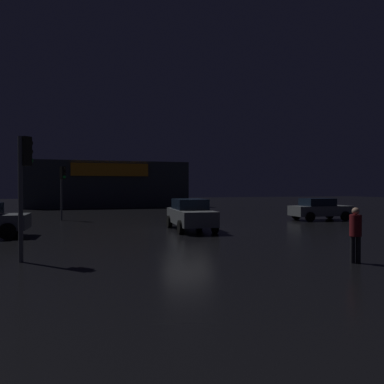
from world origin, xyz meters
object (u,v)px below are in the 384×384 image
(traffic_signal_opposite, at_px, (63,180))
(car_far, at_px, (190,214))
(pedestrian, at_px, (356,231))
(store_building, at_px, (108,185))
(car_crossing, at_px, (320,209))
(traffic_signal_main, at_px, (24,171))

(traffic_signal_opposite, distance_m, car_far, 10.55)
(traffic_signal_opposite, bearing_deg, pedestrian, -63.05)
(pedestrian, bearing_deg, store_building, 97.64)
(car_far, xyz_separation_m, pedestrian, (2.26, -9.50, 0.11))
(store_building, relative_size, car_crossing, 4.29)
(car_far, xyz_separation_m, car_crossing, (10.08, 3.20, -0.07))
(car_crossing, xyz_separation_m, pedestrian, (-7.82, -12.70, 0.18))
(store_building, relative_size, traffic_signal_opposite, 4.79)
(car_crossing, relative_size, pedestrian, 2.49)
(car_far, bearing_deg, store_building, 95.44)
(traffic_signal_main, relative_size, car_crossing, 0.92)
(car_far, bearing_deg, traffic_signal_opposite, 129.69)
(traffic_signal_opposite, xyz_separation_m, car_crossing, (16.71, -4.78, -1.96))
(store_building, bearing_deg, traffic_signal_main, -98.34)
(car_far, bearing_deg, traffic_signal_main, -137.72)
(traffic_signal_main, bearing_deg, store_building, 81.66)
(car_far, relative_size, pedestrian, 2.80)
(traffic_signal_opposite, relative_size, car_crossing, 0.90)
(store_building, distance_m, car_crossing, 25.55)
(car_far, bearing_deg, pedestrian, -76.61)
(pedestrian, bearing_deg, traffic_signal_opposite, 116.95)
(traffic_signal_main, distance_m, car_far, 9.77)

